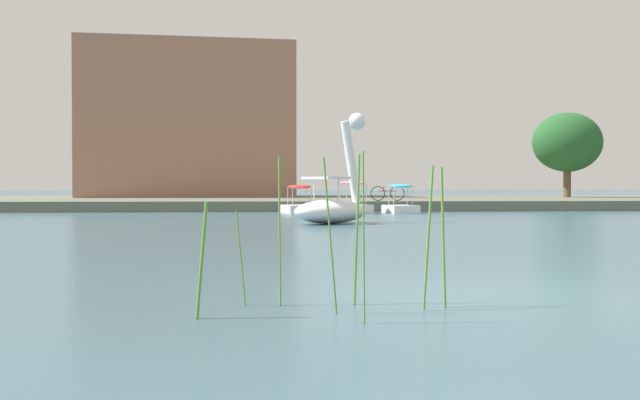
# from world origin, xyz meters

# --- Properties ---
(ground_plane) EXTENTS (510.89, 510.89, 0.00)m
(ground_plane) POSITION_xyz_m (0.00, 0.00, 0.00)
(ground_plane) COLOR #385966
(shore_bank_far) EXTENTS (121.40, 24.84, 0.51)m
(shore_bank_far) POSITION_xyz_m (0.00, 41.31, 0.26)
(shore_bank_far) COLOR #5B6051
(shore_bank_far) RESTS_ON ground_plane
(swan_boat) EXTENTS (3.38, 3.25, 3.80)m
(swan_boat) POSITION_xyz_m (-0.05, 17.08, 0.70)
(swan_boat) COLOR white
(swan_boat) RESTS_ON ground_plane
(pedal_boat_red) EXTENTS (1.77, 2.43, 1.33)m
(pedal_boat_red) POSITION_xyz_m (-0.71, 27.25, 0.39)
(pedal_boat_red) COLOR white
(pedal_boat_red) RESTS_ON ground_plane
(pedal_boat_pink) EXTENTS (1.72, 2.39, 1.50)m
(pedal_boat_pink) POSITION_xyz_m (1.76, 26.88, 0.47)
(pedal_boat_pink) COLOR white
(pedal_boat_pink) RESTS_ON ground_plane
(pedal_boat_cyan) EXTENTS (1.52, 2.25, 1.36)m
(pedal_boat_cyan) POSITION_xyz_m (4.03, 27.03, 0.39)
(pedal_boat_cyan) COLOR white
(pedal_boat_cyan) RESTS_ON ground_plane
(tree_broadleaf_left) EXTENTS (4.83, 4.01, 5.76)m
(tree_broadleaf_left) POSITION_xyz_m (18.25, 42.21, 4.24)
(tree_broadleaf_left) COLOR brown
(tree_broadleaf_left) RESTS_ON shore_bank_far
(bicycle_parked) EXTENTS (1.75, 0.11, 0.76)m
(bicycle_parked) POSITION_xyz_m (3.97, 30.37, 0.89)
(bicycle_parked) COLOR black
(bicycle_parked) RESTS_ON shore_bank_far
(apartment_block) EXTENTS (15.49, 14.04, 10.46)m
(apartment_block) POSITION_xyz_m (-7.92, 47.98, 5.74)
(apartment_block) COLOR #996B56
(apartment_block) RESTS_ON shore_bank_far
(reed_clump_foreground) EXTENTS (2.53, 1.29, 1.59)m
(reed_clump_foreground) POSITION_xyz_m (-1.66, -0.97, 0.71)
(reed_clump_foreground) COLOR #568E38
(reed_clump_foreground) RESTS_ON ground_plane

